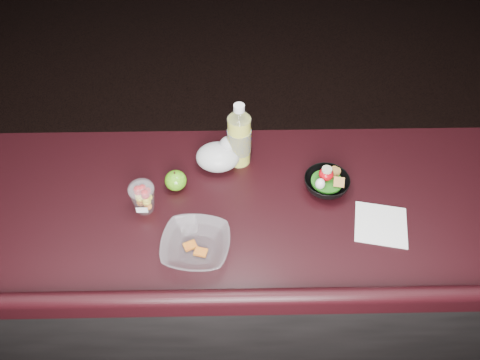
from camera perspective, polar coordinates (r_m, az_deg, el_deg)
name	(u,v)px	position (r m, az deg, el deg)	size (l,w,h in m)	color
room_shell	(243,20)	(0.77, 0.35, 18.88)	(8.00, 8.00, 8.00)	black
counter	(240,282)	(1.95, -0.02, -12.30)	(4.06, 0.71, 1.02)	black
lemonade_bottle	(239,139)	(1.59, -0.10, 5.05)	(0.08, 0.08, 0.25)	yellow
fruit_cup	(143,196)	(1.51, -11.78, -1.94)	(0.08, 0.08, 0.12)	white
green_apple	(176,180)	(1.57, -7.85, -0.06)	(0.07, 0.07, 0.08)	#307D0E
plastic_bag	(219,155)	(1.62, -2.54, 3.01)	(0.15, 0.12, 0.11)	silver
snack_bowl	(326,182)	(1.58, 10.47, -0.30)	(0.20, 0.20, 0.08)	black
takeout_bowl	(196,246)	(1.41, -5.41, -7.96)	(0.23, 0.23, 0.05)	silver
paper_napkin	(381,224)	(1.54, 16.79, -5.21)	(0.16, 0.16, 0.00)	white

